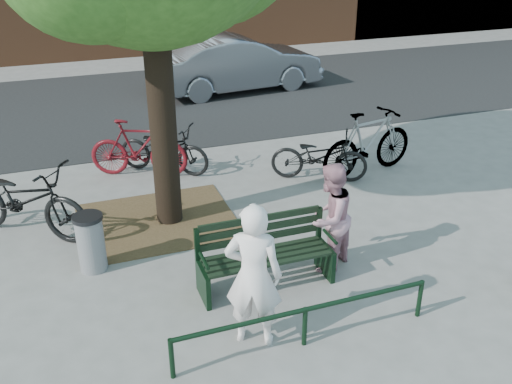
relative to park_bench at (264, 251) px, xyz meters
name	(u,v)px	position (x,y,z in m)	size (l,w,h in m)	color
ground	(266,286)	(0.00, -0.08, -0.48)	(90.00, 90.00, 0.00)	gray
dirt_pit	(158,221)	(-1.00, 2.12, -0.47)	(2.40, 2.00, 0.02)	brown
road	(149,103)	(0.00, 8.42, -0.47)	(40.00, 7.00, 0.01)	black
park_bench	(264,251)	(0.00, 0.00, 0.00)	(1.74, 0.54, 0.97)	black
guard_railing	(305,315)	(0.00, -1.28, -0.08)	(3.06, 0.06, 0.51)	black
person_left	(253,276)	(-0.51, -1.00, 0.39)	(0.63, 0.41, 1.73)	white
person_right	(330,218)	(0.95, 0.07, 0.28)	(0.74, 0.57, 1.52)	#B67D8C
litter_bin	(91,242)	(-2.07, 1.10, -0.06)	(0.40, 0.40, 0.82)	gray
bicycle_a	(23,199)	(-2.90, 2.41, 0.10)	(0.77, 2.21, 1.16)	black
bicycle_b	(138,148)	(-0.94, 4.00, 0.06)	(0.51, 1.80, 1.08)	#580C12
bicycle_c	(164,149)	(-0.48, 4.01, -0.01)	(0.62, 1.77, 0.93)	black
bicycle_d	(368,143)	(3.03, 2.65, 0.14)	(0.58, 2.05, 1.23)	gray
bicycle_e	(319,156)	(2.08, 2.72, -0.02)	(0.60, 1.73, 0.91)	black
parked_car	(237,63)	(2.56, 8.84, 0.27)	(1.59, 4.55, 1.50)	gray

